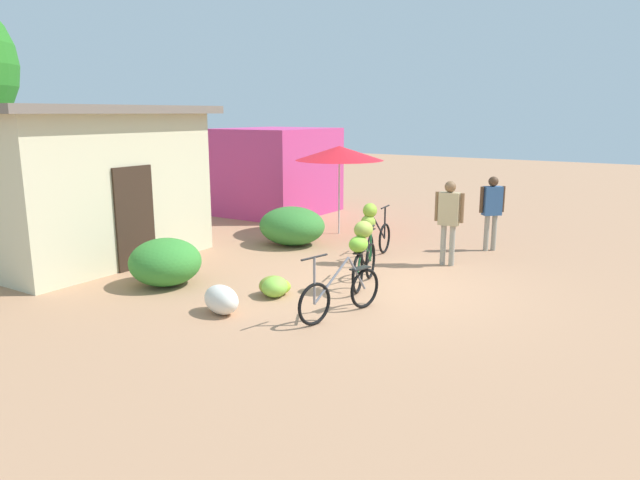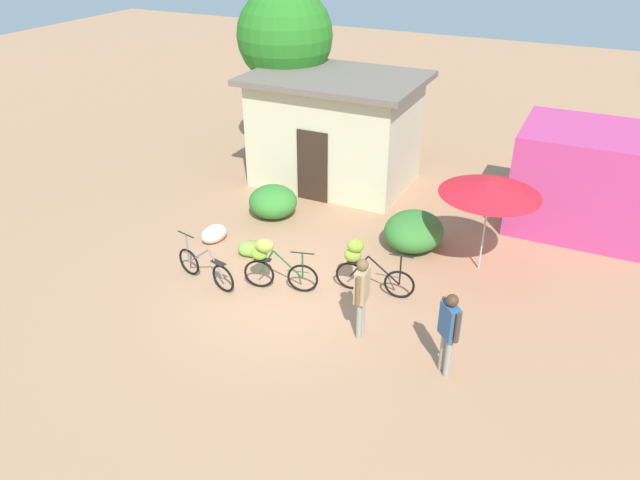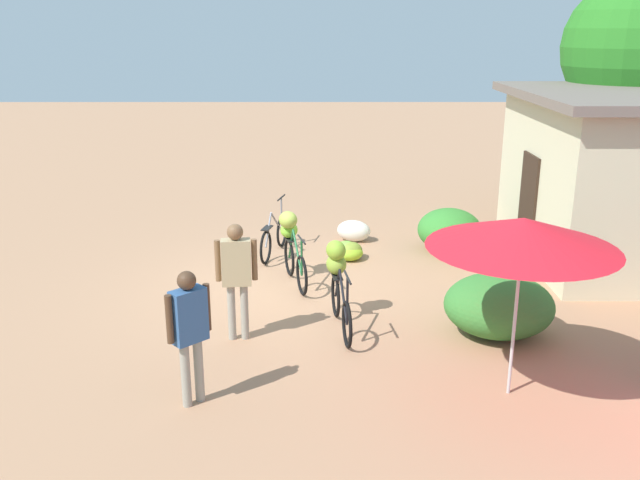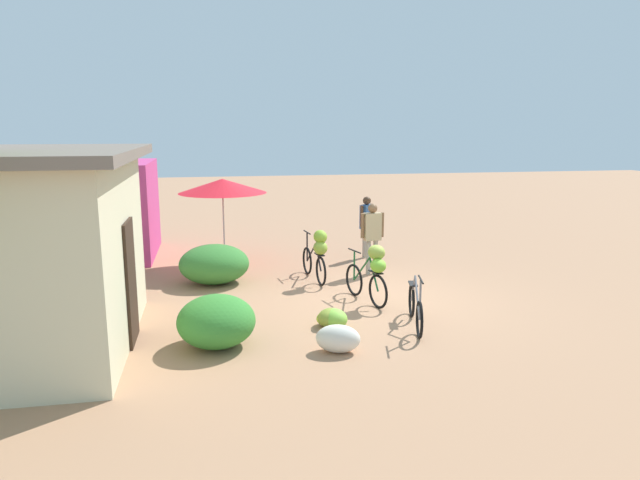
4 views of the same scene
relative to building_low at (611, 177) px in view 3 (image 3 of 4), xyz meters
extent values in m
plane|color=tan|center=(1.50, -6.09, -1.59)|extent=(60.00, 60.00, 0.00)
cube|color=beige|center=(0.00, 0.00, -0.10)|extent=(4.28, 2.96, 2.98)
cube|color=#72665B|center=(0.00, 0.00, 1.47)|extent=(4.78, 3.46, 0.16)
cube|color=#332319|center=(0.00, -1.49, -0.59)|extent=(0.90, 0.06, 2.00)
cylinder|color=brown|center=(-2.14, 1.04, -0.10)|extent=(0.27, 0.27, 2.98)
sphere|color=#297A22|center=(-2.14, 1.04, 2.25)|extent=(2.86, 2.86, 2.86)
ellipsoid|color=#378631|center=(-0.50, -2.83, -1.17)|extent=(1.27, 1.25, 0.84)
ellipsoid|color=#377E32|center=(3.35, -2.84, -1.15)|extent=(1.40, 1.56, 0.88)
cylinder|color=beige|center=(5.01, -3.11, -0.53)|extent=(0.04, 0.04, 2.12)
cone|color=red|center=(5.01, -3.11, 0.43)|extent=(2.18, 2.18, 0.35)
torus|color=black|center=(-0.76, -6.15, -1.27)|extent=(0.63, 0.19, 0.63)
torus|color=black|center=(0.30, -6.39, -1.27)|extent=(0.63, 0.19, 0.63)
cylinder|color=slate|center=(0.12, -6.35, -0.99)|extent=(0.41, 0.13, 0.58)
cylinder|color=slate|center=(-0.41, -6.23, -0.99)|extent=(0.72, 0.20, 0.59)
cylinder|color=black|center=(-0.76, -6.15, -0.58)|extent=(0.49, 0.14, 0.03)
cylinder|color=slate|center=(-0.76, -6.15, -0.93)|extent=(0.04, 0.04, 0.69)
cube|color=black|center=(0.20, -6.37, -0.93)|extent=(0.38, 0.22, 0.02)
torus|color=black|center=(1.83, -5.68, -1.26)|extent=(0.66, 0.22, 0.67)
torus|color=black|center=(0.91, -5.93, -1.26)|extent=(0.66, 0.22, 0.67)
cylinder|color=#19592D|center=(1.08, -5.88, -0.95)|extent=(0.36, 0.13, 0.62)
cylinder|color=#19592D|center=(1.54, -5.76, -0.95)|extent=(0.63, 0.20, 0.63)
cylinder|color=black|center=(1.83, -5.68, -0.64)|extent=(0.49, 0.16, 0.03)
cylinder|color=#19592D|center=(1.83, -5.68, -0.95)|extent=(0.04, 0.04, 0.62)
cube|color=black|center=(1.01, -5.90, -0.89)|extent=(0.38, 0.23, 0.02)
ellipsoid|color=#7DC334|center=(0.93, -5.92, -0.74)|extent=(0.39, 0.31, 0.27)
ellipsoid|color=#94AA3F|center=(1.09, -5.93, -0.52)|extent=(0.45, 0.39, 0.29)
torus|color=black|center=(3.75, -5.01, -1.26)|extent=(0.66, 0.13, 0.66)
torus|color=black|center=(2.70, -5.15, -1.26)|extent=(0.66, 0.13, 0.66)
cylinder|color=black|center=(2.89, -5.12, -0.99)|extent=(0.40, 0.09, 0.57)
cylinder|color=black|center=(3.41, -5.06, -0.99)|extent=(0.71, 0.12, 0.58)
cylinder|color=black|center=(3.75, -5.01, -0.57)|extent=(0.50, 0.09, 0.03)
cylinder|color=black|center=(3.75, -5.01, -0.92)|extent=(0.04, 0.04, 0.69)
cube|color=black|center=(2.81, -5.13, -0.90)|extent=(0.37, 0.18, 0.02)
ellipsoid|color=#86A535|center=(2.74, -5.14, -0.74)|extent=(0.44, 0.39, 0.31)
ellipsoid|color=#81AB2F|center=(2.80, -5.15, -0.50)|extent=(0.43, 0.38, 0.29)
ellipsoid|color=#92C129|center=(0.11, -4.81, -1.45)|extent=(0.57, 0.62, 0.28)
ellipsoid|color=#84C541|center=(-0.01, -4.87, -1.42)|extent=(0.63, 0.59, 0.34)
ellipsoid|color=olive|center=(0.05, -4.79, -1.42)|extent=(0.63, 0.63, 0.33)
ellipsoid|color=silver|center=(-1.10, -4.68, -1.37)|extent=(0.64, 0.80, 0.44)
cylinder|color=gray|center=(5.29, -6.93, -1.19)|extent=(0.11, 0.11, 0.80)
cylinder|color=gray|center=(5.17, -6.80, -1.19)|extent=(0.11, 0.11, 0.80)
cube|color=#33598C|center=(5.23, -6.87, -0.48)|extent=(0.42, 0.43, 0.63)
cylinder|color=#4C3321|center=(5.40, -7.05, -0.44)|extent=(0.08, 0.08, 0.57)
cylinder|color=#4C3321|center=(5.06, -6.69, -0.44)|extent=(0.08, 0.08, 0.57)
sphere|color=#4C3321|center=(5.23, -6.87, -0.05)|extent=(0.22, 0.22, 0.22)
cylinder|color=gray|center=(3.49, -6.45, -1.18)|extent=(0.11, 0.11, 0.82)
cylinder|color=gray|center=(3.51, -6.62, -1.18)|extent=(0.11, 0.11, 0.82)
cube|color=tan|center=(3.50, -6.53, -0.44)|extent=(0.24, 0.42, 0.65)
cylinder|color=brown|center=(3.48, -6.29, -0.41)|extent=(0.08, 0.08, 0.58)
cylinder|color=brown|center=(3.53, -6.78, -0.41)|extent=(0.08, 0.08, 0.58)
sphere|color=brown|center=(3.50, -6.53, -0.01)|extent=(0.22, 0.22, 0.22)
camera|label=1|loc=(-7.39, -10.51, 1.41)|focal=32.70mm
camera|label=2|loc=(6.81, -15.20, 5.66)|focal=33.90mm
camera|label=3|loc=(12.27, -5.39, 2.63)|focal=38.07mm
camera|label=4|loc=(-9.41, -2.81, 1.89)|focal=32.37mm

